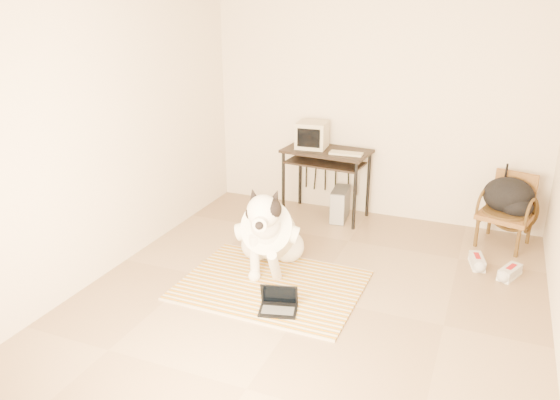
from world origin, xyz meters
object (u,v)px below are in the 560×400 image
Objects in this scene: crt_monitor at (312,135)px; dog at (270,234)px; pc_tower at (340,204)px; computer_desk at (326,160)px; rattan_chair at (507,210)px; laptop at (279,304)px; backpack at (510,197)px.

dog is at bearing -85.46° from crt_monitor.
dog is 1.55m from pc_tower.
computer_desk reaches higher than pc_tower.
dog is 2.92× the size of pc_tower.
dog is at bearing -144.49° from rattan_chair.
laptop is at bearing -77.53° from crt_monitor.
laptop is 0.86× the size of pc_tower.
backpack is at bearing 35.71° from dog.
pc_tower is at bearing -10.18° from computer_desk.
computer_desk is at bearing 179.24° from rattan_chair.
laptop is 2.21m from pc_tower.
pc_tower is at bearing -179.27° from backpack.
rattan_chair is (2.26, -0.07, -0.60)m from crt_monitor.
pc_tower is 0.82× the size of backpack.
pc_tower is 1.89m from backpack.
dog is 2.40× the size of backpack.
laptop is at bearing -61.30° from dog.
laptop is 0.70× the size of backpack.
rattan_chair reaches higher than pc_tower.
laptop is 2.84m from rattan_chair.
rattan_chair is 0.14m from backpack.
dog is 1.62× the size of rattan_chair.
crt_monitor reaches higher than computer_desk.
crt_monitor is at bearing 166.90° from computer_desk.
dog reaches higher than backpack.
laptop is at bearing -128.36° from rattan_chair.
backpack is at bearing 0.73° from pc_tower.
backpack is (1.86, 0.02, 0.34)m from pc_tower.
crt_monitor reaches higher than dog.
pc_tower is (0.20, -0.04, -0.53)m from computer_desk.
rattan_chair is at bearing -0.76° from computer_desk.
dog is 2.62m from rattan_chair.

